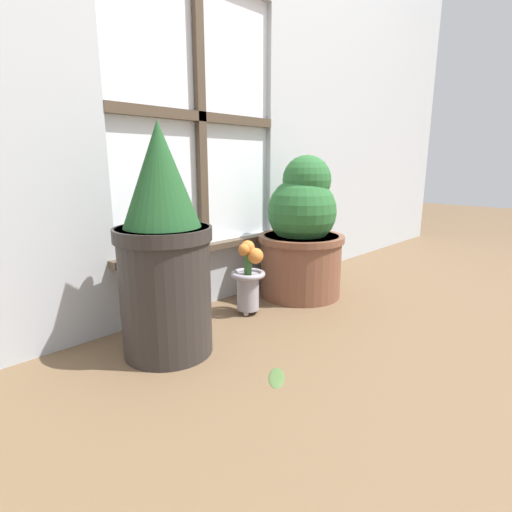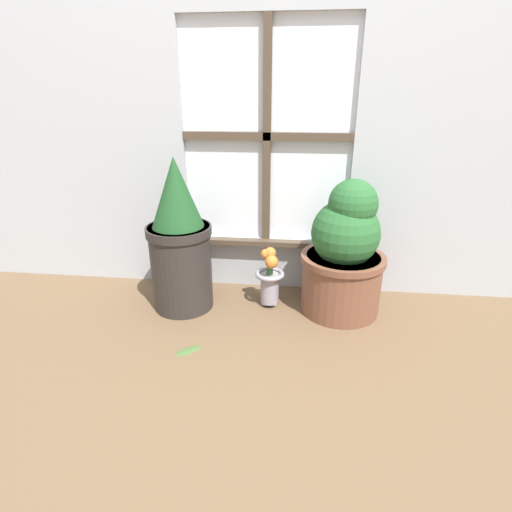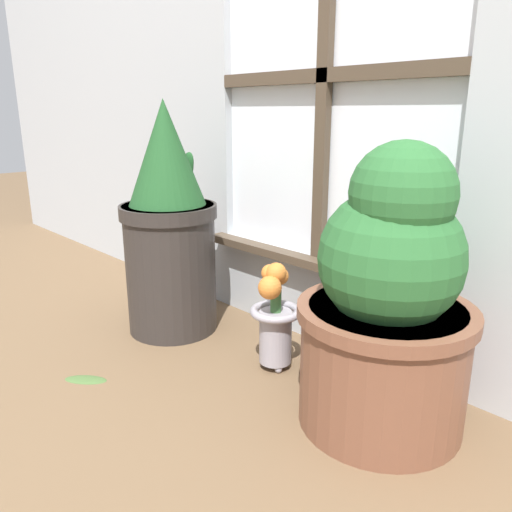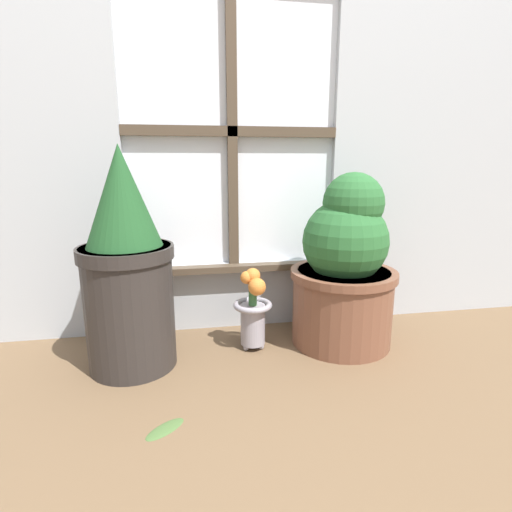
{
  "view_description": "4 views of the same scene",
  "coord_description": "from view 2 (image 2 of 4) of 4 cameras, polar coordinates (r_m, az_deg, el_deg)",
  "views": [
    {
      "loc": [
        -1.0,
        -0.66,
        0.57
      ],
      "look_at": [
        0.05,
        0.34,
        0.23
      ],
      "focal_mm": 28.0,
      "sensor_mm": 36.0,
      "label": 1
    },
    {
      "loc": [
        0.16,
        -1.27,
        0.94
      ],
      "look_at": [
        -0.02,
        0.37,
        0.25
      ],
      "focal_mm": 28.0,
      "sensor_mm": 36.0,
      "label": 2
    },
    {
      "loc": [
        0.86,
        -0.49,
        0.66
      ],
      "look_at": [
        -0.04,
        0.38,
        0.29
      ],
      "focal_mm": 35.0,
      "sensor_mm": 36.0,
      "label": 3
    },
    {
      "loc": [
        -0.18,
        -0.9,
        0.64
      ],
      "look_at": [
        0.05,
        0.37,
        0.33
      ],
      "focal_mm": 28.0,
      "sensor_mm": 36.0,
      "label": 4
    }
  ],
  "objects": [
    {
      "name": "fallen_leaf",
      "position": [
        1.61,
        -9.69,
        -13.1
      ],
      "size": [
        0.11,
        0.1,
        0.01
      ],
      "color": "#476633",
      "rests_on": "ground_plane"
    },
    {
      "name": "flower_vase",
      "position": [
        1.83,
        1.98,
        -2.99
      ],
      "size": [
        0.13,
        0.13,
        0.29
      ],
      "color": "#99939E",
      "rests_on": "ground_plane"
    },
    {
      "name": "potted_plant_left",
      "position": [
        1.79,
        -10.86,
        2.04
      ],
      "size": [
        0.29,
        0.29,
        0.69
      ],
      "color": "#2D2826",
      "rests_on": "ground_plane"
    },
    {
      "name": "potted_plant_right",
      "position": [
        1.78,
        12.48,
        0.15
      ],
      "size": [
        0.37,
        0.37,
        0.61
      ],
      "color": "brown",
      "rests_on": "ground_plane"
    },
    {
      "name": "wall_with_window",
      "position": [
        1.91,
        1.82,
        32.63
      ],
      "size": [
        4.4,
        0.1,
        2.5
      ],
      "color": "#B2B7BC",
      "rests_on": "ground_plane"
    },
    {
      "name": "ground_plane",
      "position": [
        1.59,
        -0.6,
        -13.53
      ],
      "size": [
        10.0,
        10.0,
        0.0
      ],
      "primitive_type": "plane",
      "color": "brown"
    }
  ]
}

